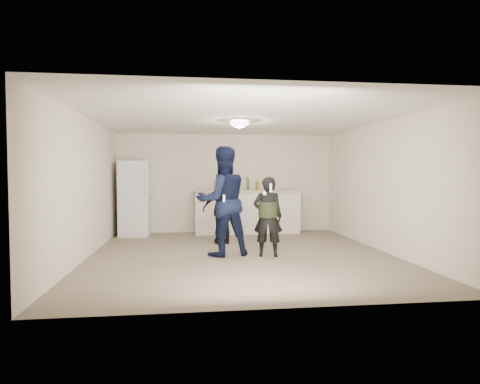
{
  "coord_description": "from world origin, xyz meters",
  "views": [
    {
      "loc": [
        -0.95,
        -7.27,
        1.49
      ],
      "look_at": [
        0.0,
        0.2,
        1.15
      ],
      "focal_mm": 30.0,
      "sensor_mm": 36.0,
      "label": 1
    }
  ],
  "objects": [
    {
      "name": "wall_left",
      "position": [
        -2.75,
        0.0,
        1.25
      ],
      "size": [
        0.0,
        6.0,
        6.0
      ],
      "primitive_type": "plane",
      "rotation": [
        1.57,
        0.0,
        1.57
      ],
      "color": "beige",
      "rests_on": "floor"
    },
    {
      "name": "shaker",
      "position": [
        0.11,
        2.77,
        1.18
      ],
      "size": [
        0.08,
        0.08,
        0.17
      ],
      "primitive_type": "cylinder",
      "color": "silver",
      "rests_on": "counter_top"
    },
    {
      "name": "fridge",
      "position": [
        -2.26,
        2.6,
        0.9
      ],
      "size": [
        0.7,
        0.7,
        1.8
      ],
      "primitive_type": "cube",
      "color": "silver",
      "rests_on": "floor"
    },
    {
      "name": "counter_top",
      "position": [
        0.49,
        2.67,
        1.07
      ],
      "size": [
        2.68,
        0.64,
        0.04
      ],
      "primitive_type": "cube",
      "color": "beige",
      "rests_on": "counter"
    },
    {
      "name": "remote_woman",
      "position": [
        0.45,
        -0.46,
        1.25
      ],
      "size": [
        0.04,
        0.04,
        0.15
      ],
      "primitive_type": "cube",
      "color": "white",
      "rests_on": "woman"
    },
    {
      "name": "floor",
      "position": [
        0.0,
        0.0,
        0.0
      ],
      "size": [
        6.0,
        6.0,
        0.0
      ],
      "primitive_type": "plane",
      "color": "#6B5B4C",
      "rests_on": "ground"
    },
    {
      "name": "remote_man",
      "position": [
        -0.35,
        -0.31,
        1.05
      ],
      "size": [
        0.04,
        0.04,
        0.15
      ],
      "primitive_type": "cube",
      "color": "white",
      "rests_on": "man"
    },
    {
      "name": "wall_front",
      "position": [
        0.0,
        -3.0,
        1.25
      ],
      "size": [
        6.0,
        0.0,
        6.0
      ],
      "primitive_type": "plane",
      "rotation": [
        -1.57,
        0.0,
        0.0
      ],
      "color": "beige",
      "rests_on": "floor"
    },
    {
      "name": "spectator",
      "position": [
        -0.24,
        1.23,
        0.74
      ],
      "size": [
        0.87,
        0.39,
        1.47
      ],
      "primitive_type": "imported",
      "rotation": [
        0.0,
        0.0,
        3.17
      ],
      "color": "black",
      "rests_on": "floor"
    },
    {
      "name": "counter",
      "position": [
        0.49,
        2.67,
        0.53
      ],
      "size": [
        2.6,
        0.56,
        1.05
      ],
      "primitive_type": "cube",
      "color": "white",
      "rests_on": "floor"
    },
    {
      "name": "wall_back",
      "position": [
        0.0,
        3.0,
        1.25
      ],
      "size": [
        6.0,
        0.0,
        6.0
      ],
      "primitive_type": "plane",
      "rotation": [
        1.57,
        0.0,
        0.0
      ],
      "color": "beige",
      "rests_on": "floor"
    },
    {
      "name": "wall_right",
      "position": [
        2.75,
        0.0,
        1.25
      ],
      "size": [
        0.0,
        6.0,
        6.0
      ],
      "primitive_type": "plane",
      "rotation": [
        1.57,
        0.0,
        -1.57
      ],
      "color": "beige",
      "rests_on": "floor"
    },
    {
      "name": "fridge_handle",
      "position": [
        -1.98,
        2.23,
        1.3
      ],
      "size": [
        0.02,
        0.02,
        0.6
      ],
      "primitive_type": "cylinder",
      "color": "#B9B9BD",
      "rests_on": "fridge"
    },
    {
      "name": "nunchuk_man",
      "position": [
        -0.23,
        -0.28,
        0.98
      ],
      "size": [
        0.07,
        0.07,
        0.07
      ],
      "primitive_type": "sphere",
      "color": "silver",
      "rests_on": "man"
    },
    {
      "name": "ceiling",
      "position": [
        0.0,
        0.0,
        2.5
      ],
      "size": [
        6.0,
        6.0,
        0.0
      ],
      "primitive_type": "plane",
      "rotation": [
        3.14,
        0.0,
        0.0
      ],
      "color": "silver",
      "rests_on": "wall_back"
    },
    {
      "name": "ceiling_dome",
      "position": [
        0.0,
        0.3,
        2.45
      ],
      "size": [
        0.36,
        0.36,
        0.16
      ],
      "primitive_type": "ellipsoid",
      "color": "white",
      "rests_on": "ceiling"
    },
    {
      "name": "camo_shorts",
      "position": [
        0.45,
        -0.21,
        0.85
      ],
      "size": [
        0.34,
        0.34,
        0.28
      ],
      "primitive_type": "cylinder",
      "color": "#2D3B1B",
      "rests_on": "woman"
    },
    {
      "name": "man",
      "position": [
        -0.35,
        -0.03,
        1.0
      ],
      "size": [
        1.12,
        0.97,
        1.99
      ],
      "primitive_type": "imported",
      "rotation": [
        0.0,
        0.0,
        3.39
      ],
      "color": "#0E183D",
      "rests_on": "floor"
    },
    {
      "name": "nunchuk_woman",
      "position": [
        0.35,
        -0.43,
        1.15
      ],
      "size": [
        0.07,
        0.07,
        0.07
      ],
      "primitive_type": "sphere",
      "color": "white",
      "rests_on": "woman"
    },
    {
      "name": "bottle_cluster",
      "position": [
        0.35,
        2.65,
        1.2
      ],
      "size": [
        1.4,
        0.23,
        0.29
      ],
      "color": "#936015",
      "rests_on": "counter_top"
    },
    {
      "name": "woman",
      "position": [
        0.45,
        -0.21,
        0.72
      ],
      "size": [
        0.58,
        0.44,
        1.44
      ],
      "primitive_type": "imported",
      "rotation": [
        0.0,
        0.0,
        2.95
      ],
      "color": "black",
      "rests_on": "floor"
    }
  ]
}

